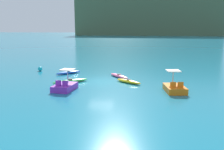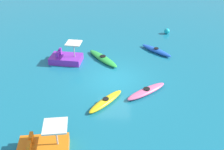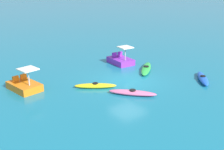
# 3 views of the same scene
# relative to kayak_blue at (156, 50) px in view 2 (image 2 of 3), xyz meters

# --- Properties ---
(ground_plane) EXTENTS (600.00, 600.00, 0.00)m
(ground_plane) POSITION_rel_kayak_blue_xyz_m (4.57, -3.20, -0.16)
(ground_plane) COLOR #19728C
(kayak_blue) EXTENTS (2.53, 2.65, 0.37)m
(kayak_blue) POSITION_rel_kayak_blue_xyz_m (0.00, 0.00, 0.00)
(kayak_blue) COLOR blue
(kayak_blue) RESTS_ON ground_plane
(kayak_yellow) EXTENTS (2.74, 2.15, 0.37)m
(kayak_yellow) POSITION_rel_kayak_blue_xyz_m (7.32, -3.47, 0.00)
(kayak_yellow) COLOR yellow
(kayak_yellow) RESTS_ON ground_plane
(kayak_pink) EXTENTS (2.57, 2.79, 0.37)m
(kayak_pink) POSITION_rel_kayak_blue_xyz_m (6.04, -0.97, 0.00)
(kayak_pink) COLOR pink
(kayak_pink) RESTS_ON ground_plane
(kayak_green) EXTENTS (3.13, 2.89, 0.37)m
(kayak_green) POSITION_rel_kayak_blue_xyz_m (1.78, -4.28, 0.00)
(kayak_green) COLOR green
(kayak_green) RESTS_ON ground_plane
(pedal_boat_orange) EXTENTS (1.91, 2.65, 1.68)m
(pedal_boat_orange) POSITION_rel_kayak_blue_xyz_m (11.43, -6.03, 0.17)
(pedal_boat_orange) COLOR orange
(pedal_boat_orange) RESTS_ON ground_plane
(pedal_boat_purple) EXTENTS (1.65, 2.53, 1.68)m
(pedal_boat_purple) POSITION_rel_kayak_blue_xyz_m (2.29, -7.08, 0.17)
(pedal_boat_purple) COLOR purple
(pedal_boat_purple) RESTS_ON ground_plane
(buoy_cyan) EXTENTS (0.54, 0.54, 0.54)m
(buoy_cyan) POSITION_rel_kayak_blue_xyz_m (-4.12, 1.26, 0.11)
(buoy_cyan) COLOR #19B7C6
(buoy_cyan) RESTS_ON ground_plane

